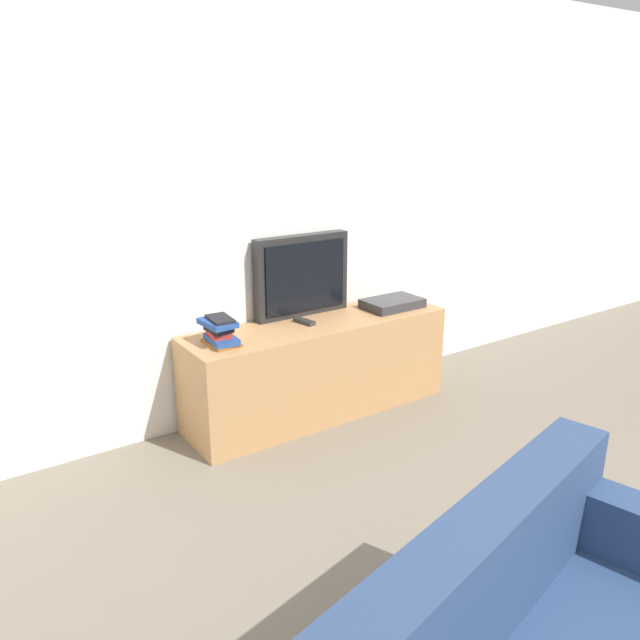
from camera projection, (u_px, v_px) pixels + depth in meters
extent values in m
cube|color=white|center=(262.00, 200.00, 3.64)|extent=(9.00, 0.06, 2.60)
cube|color=tan|center=(318.00, 368.00, 3.83)|extent=(1.67, 0.46, 0.59)
cube|color=black|center=(302.00, 275.00, 3.82)|extent=(0.64, 0.08, 0.50)
cube|color=black|center=(306.00, 277.00, 3.78)|extent=(0.56, 0.01, 0.42)
cube|color=#995623|center=(221.00, 343.00, 3.37)|extent=(0.15, 0.22, 0.02)
cube|color=#23478E|center=(222.00, 339.00, 3.36)|extent=(0.15, 0.22, 0.03)
cube|color=#B72D28|center=(219.00, 334.00, 3.35)|extent=(0.11, 0.15, 0.03)
cube|color=black|center=(219.00, 328.00, 3.35)|extent=(0.12, 0.16, 0.03)
cube|color=#23478E|center=(218.00, 323.00, 3.33)|extent=(0.16, 0.22, 0.03)
cube|color=black|center=(220.00, 319.00, 3.33)|extent=(0.13, 0.19, 0.02)
cube|color=#2D2D2D|center=(304.00, 321.00, 3.72)|extent=(0.08, 0.15, 0.02)
cube|color=#333338|center=(392.00, 303.00, 4.03)|extent=(0.37, 0.25, 0.06)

